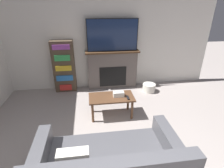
% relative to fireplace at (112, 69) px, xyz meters
% --- Properties ---
extents(wall_back, '(5.99, 0.06, 2.70)m').
position_rel_fireplace_xyz_m(wall_back, '(-0.23, 0.14, 0.82)').
color(wall_back, silver).
rests_on(wall_back, ground_plane).
extents(fireplace, '(1.43, 0.28, 1.04)m').
position_rel_fireplace_xyz_m(fireplace, '(0.00, 0.00, 0.00)').
color(fireplace, '#605651').
rests_on(fireplace, ground_plane).
extents(tv, '(1.31, 0.03, 0.82)m').
position_rel_fireplace_xyz_m(tv, '(0.00, -0.02, 0.92)').
color(tv, black).
rests_on(tv, fireplace).
extents(coffee_table, '(0.92, 0.48, 0.45)m').
position_rel_fireplace_xyz_m(coffee_table, '(-0.22, -1.39, -0.14)').
color(coffee_table, brown).
rests_on(coffee_table, ground_plane).
extents(tissue_box, '(0.22, 0.12, 0.10)m').
position_rel_fireplace_xyz_m(tissue_box, '(-0.07, -1.40, -0.02)').
color(tissue_box, white).
rests_on(tissue_box, coffee_table).
extents(remote_control, '(0.04, 0.15, 0.02)m').
position_rel_fireplace_xyz_m(remote_control, '(0.10, -1.50, -0.06)').
color(remote_control, black).
rests_on(remote_control, coffee_table).
extents(bookshelf, '(0.56, 0.29, 1.36)m').
position_rel_fireplace_xyz_m(bookshelf, '(-1.29, -0.02, 0.15)').
color(bookshelf, '#4C3D2D').
rests_on(bookshelf, ground_plane).
extents(storage_basket, '(0.34, 0.34, 0.21)m').
position_rel_fireplace_xyz_m(storage_basket, '(0.94, -0.42, -0.42)').
color(storage_basket, silver).
rests_on(storage_basket, ground_plane).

